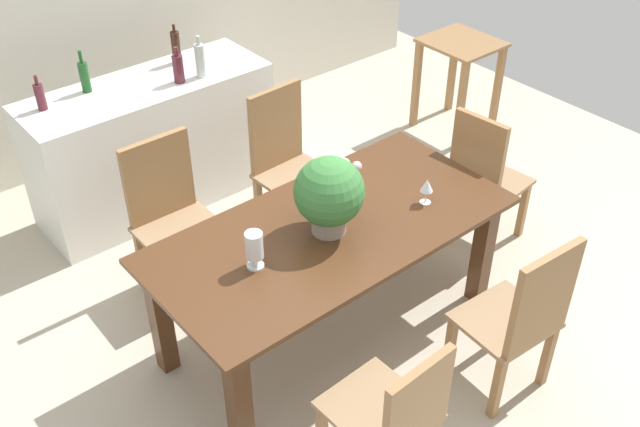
{
  "coord_description": "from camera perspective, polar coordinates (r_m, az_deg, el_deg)",
  "views": [
    {
      "loc": [
        -2.04,
        -2.49,
        3.16
      ],
      "look_at": [
        0.05,
        0.02,
        0.75
      ],
      "focal_mm": 41.21,
      "sensor_mm": 36.0,
      "label": 1
    }
  ],
  "objects": [
    {
      "name": "wine_bottle_amber",
      "position": [
        5.07,
        -10.95,
        11.01
      ],
      "size": [
        0.07,
        0.07,
        0.25
      ],
      "color": "#511E28",
      "rests_on": "kitchen_counter"
    },
    {
      "name": "wine_bottle_dark",
      "position": [
        5.11,
        -9.28,
        11.67
      ],
      "size": [
        0.07,
        0.07,
        0.29
      ],
      "color": "#B2BFB7",
      "rests_on": "kitchen_counter"
    },
    {
      "name": "chair_far_left",
      "position": [
        4.52,
        -11.6,
        0.35
      ],
      "size": [
        0.48,
        0.44,
        1.0
      ],
      "rotation": [
        0.0,
        0.0,
        -0.01
      ],
      "color": "olive",
      "rests_on": "ground"
    },
    {
      "name": "wine_bottle_green",
      "position": [
        5.08,
        -17.82,
        10.11
      ],
      "size": [
        0.06,
        0.06,
        0.28
      ],
      "color": "#194C1E",
      "rests_on": "kitchen_counter"
    },
    {
      "name": "flower_centerpiece",
      "position": [
        3.76,
        0.72,
        1.55
      ],
      "size": [
        0.37,
        0.37,
        0.44
      ],
      "color": "gray",
      "rests_on": "dining_table"
    },
    {
      "name": "dining_table",
      "position": [
        4.02,
        0.85,
        -2.62
      ],
      "size": [
        2.0,
        0.97,
        0.77
      ],
      "color": "#4C2D19",
      "rests_on": "ground"
    },
    {
      "name": "side_table",
      "position": [
        6.22,
        10.75,
        11.24
      ],
      "size": [
        0.53,
        0.57,
        0.79
      ],
      "color": "olive",
      "rests_on": "ground"
    },
    {
      "name": "wine_bottle_clear",
      "position": [
        5.34,
        -11.12,
        12.58
      ],
      "size": [
        0.06,
        0.06,
        0.28
      ],
      "color": "black",
      "rests_on": "kitchen_counter"
    },
    {
      "name": "crystal_vase_left",
      "position": [
        3.61,
        -5.13,
        -2.62
      ],
      "size": [
        0.09,
        0.09,
        0.21
      ],
      "color": "silver",
      "rests_on": "dining_table"
    },
    {
      "name": "crystal_vase_center_near",
      "position": [
        4.13,
        1.57,
        3.05
      ],
      "size": [
        0.11,
        0.11,
        0.2
      ],
      "color": "silver",
      "rests_on": "dining_table"
    },
    {
      "name": "chair_foot_end",
      "position": [
        4.83,
        12.54,
        2.76
      ],
      "size": [
        0.51,
        0.45,
        1.03
      ],
      "rotation": [
        0.0,
        0.0,
        1.67
      ],
      "color": "olive",
      "rests_on": "ground"
    },
    {
      "name": "chair_near_left",
      "position": [
        3.39,
        5.85,
        -15.29
      ],
      "size": [
        0.43,
        0.48,
        0.91
      ],
      "rotation": [
        0.0,
        0.0,
        3.17
      ],
      "color": "olive",
      "rests_on": "ground"
    },
    {
      "name": "wine_bottle_tall",
      "position": [
        4.96,
        -20.9,
        8.5
      ],
      "size": [
        0.06,
        0.06,
        0.23
      ],
      "color": "#511E28",
      "rests_on": "kitchen_counter"
    },
    {
      "name": "kitchen_counter",
      "position": [
        5.35,
        -12.79,
        5.27
      ],
      "size": [
        1.7,
        0.6,
        0.94
      ],
      "primitive_type": "cube",
      "color": "white",
      "rests_on": "ground"
    },
    {
      "name": "chair_near_right",
      "position": [
        3.85,
        15.51,
        -7.65
      ],
      "size": [
        0.49,
        0.45,
        1.02
      ],
      "rotation": [
        0.0,
        0.0,
        3.07
      ],
      "color": "olive",
      "rests_on": "ground"
    },
    {
      "name": "chair_far_right",
      "position": [
        4.91,
        -2.63,
        4.41
      ],
      "size": [
        0.48,
        0.48,
        1.03
      ],
      "rotation": [
        0.0,
        0.0,
        0.04
      ],
      "color": "olive",
      "rests_on": "ground"
    },
    {
      "name": "wine_glass",
      "position": [
        4.09,
        8.29,
        2.11
      ],
      "size": [
        0.07,
        0.07,
        0.15
      ],
      "color": "silver",
      "rests_on": "dining_table"
    },
    {
      "name": "ground_plane",
      "position": [
        4.51,
        -0.31,
        -8.04
      ],
      "size": [
        7.04,
        7.04,
        0.0
      ],
      "primitive_type": "plane",
      "color": "#BCB29E"
    }
  ]
}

